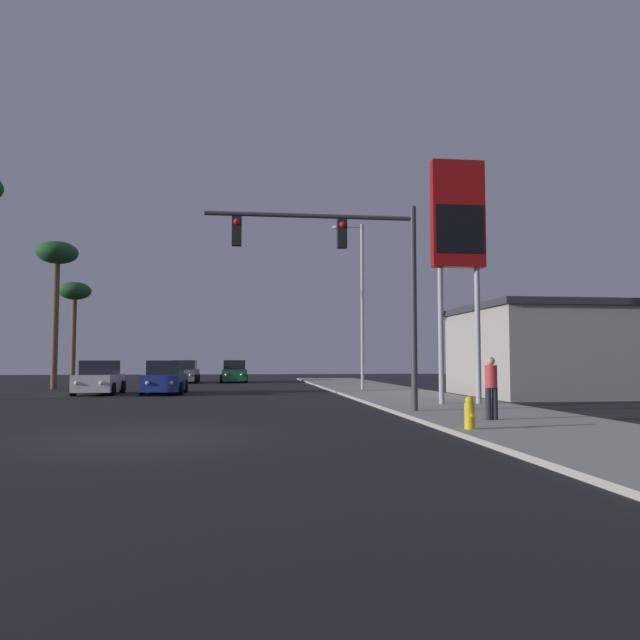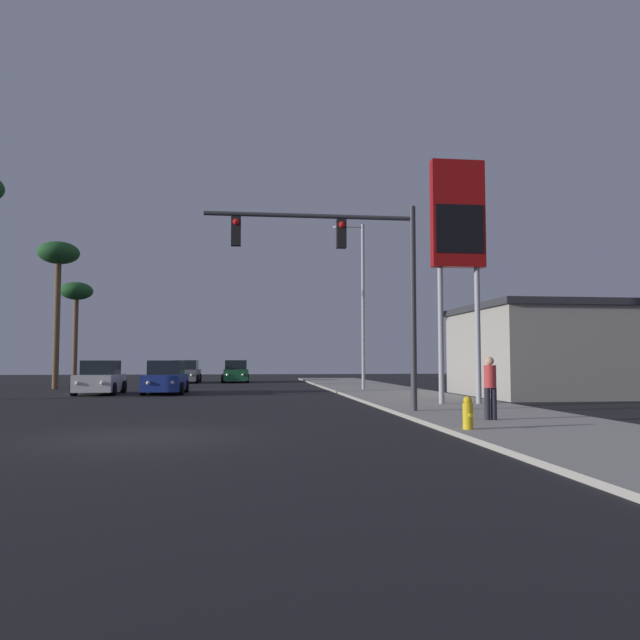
% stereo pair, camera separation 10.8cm
% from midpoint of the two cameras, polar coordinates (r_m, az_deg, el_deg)
% --- Properties ---
extents(ground_plane, '(120.00, 120.00, 0.00)m').
position_cam_midpoint_polar(ground_plane, '(14.61, -16.24, -10.26)').
color(ground_plane, black).
extents(sidewalk_right, '(5.00, 60.00, 0.12)m').
position_cam_midpoint_polar(sidewalk_right, '(25.45, 9.47, -7.34)').
color(sidewalk_right, '#9E998E').
rests_on(sidewalk_right, ground).
extents(building_gas_station, '(10.30, 8.30, 4.30)m').
position_cam_midpoint_polar(building_gas_station, '(32.27, 22.06, -2.60)').
color(building_gas_station, gray).
rests_on(building_gas_station, ground).
extents(car_blue, '(2.04, 4.33, 1.68)m').
position_cam_midpoint_polar(car_blue, '(32.52, -14.07, -5.23)').
color(car_blue, navy).
rests_on(car_blue, ground).
extents(car_white, '(2.04, 4.33, 1.68)m').
position_cam_midpoint_polar(car_white, '(33.04, -19.61, -5.10)').
color(car_white, silver).
rests_on(car_white, ground).
extents(car_grey, '(2.04, 4.33, 1.68)m').
position_cam_midpoint_polar(car_grey, '(47.58, -12.32, -4.72)').
color(car_grey, slate).
rests_on(car_grey, ground).
extents(car_green, '(2.04, 4.34, 1.68)m').
position_cam_midpoint_polar(car_green, '(47.98, -7.93, -4.76)').
color(car_green, '#195933').
rests_on(car_green, ground).
extents(traffic_light_mast, '(6.68, 0.36, 6.50)m').
position_cam_midpoint_polar(traffic_light_mast, '(19.70, 3.12, 5.04)').
color(traffic_light_mast, '#38383D').
rests_on(traffic_light_mast, sidewalk_right).
extents(street_lamp, '(1.74, 0.24, 9.00)m').
position_cam_midpoint_polar(street_lamp, '(33.94, 3.58, 2.11)').
color(street_lamp, '#99999E').
rests_on(street_lamp, sidewalk_right).
extents(gas_station_sign, '(2.00, 0.42, 9.00)m').
position_cam_midpoint_polar(gas_station_sign, '(23.87, 12.37, 8.28)').
color(gas_station_sign, '#99999E').
rests_on(gas_station_sign, sidewalk_right).
extents(fire_hydrant, '(0.24, 0.34, 0.76)m').
position_cam_midpoint_polar(fire_hydrant, '(14.92, 13.32, -8.28)').
color(fire_hydrant, gold).
rests_on(fire_hydrant, sidewalk_right).
extents(pedestrian_on_sidewalk, '(0.34, 0.32, 1.67)m').
position_cam_midpoint_polar(pedestrian_on_sidewalk, '(17.34, 15.22, -5.78)').
color(pedestrian_on_sidewalk, '#23232D').
rests_on(pedestrian_on_sidewalk, sidewalk_right).
extents(palm_tree_far, '(2.40, 2.40, 7.53)m').
position_cam_midpoint_polar(palm_tree_far, '(50.15, -21.58, 2.09)').
color(palm_tree_far, brown).
rests_on(palm_tree_far, ground).
extents(palm_tree_mid, '(2.40, 2.40, 8.73)m').
position_cam_midpoint_polar(palm_tree_mid, '(40.30, -22.98, 5.01)').
color(palm_tree_mid, brown).
rests_on(palm_tree_mid, ground).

